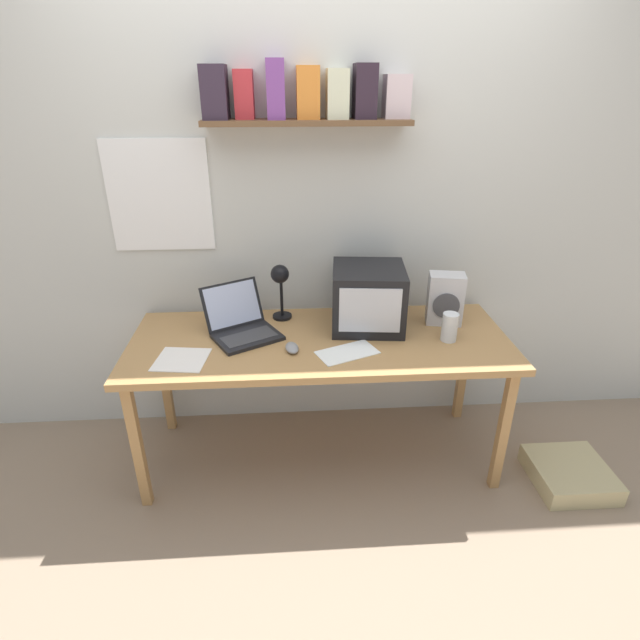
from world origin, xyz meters
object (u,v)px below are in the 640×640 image
Objects in this scene: crt_monitor at (368,297)px; computer_mouse at (292,348)px; juice_glass at (449,328)px; corner_desk at (320,348)px; floor_cushion at (570,474)px; loose_paper_near_laptop at (181,360)px; laptop at (241,323)px; open_notebook at (347,353)px; desk_lamp at (280,282)px; space_heater at (445,299)px.

crt_monitor reaches higher than computer_mouse.
crt_monitor is at bearing 32.45° from computer_mouse.
crt_monitor is 2.78× the size of juice_glass.
corner_desk reaches higher than floor_cushion.
crt_monitor reaches higher than floor_cushion.
crt_monitor is 3.45× the size of computer_mouse.
computer_mouse is 0.50m from loose_paper_near_laptop.
laptop is 0.36m from loose_paper_near_laptop.
desk_lamp is at bearing 130.20° from open_notebook.
computer_mouse is at bearing 172.56° from floor_cushion.
open_notebook is at bearing -140.64° from space_heater.
corner_desk is 0.35m from crt_monitor.
laptop is 1.02m from juice_glass.
open_notebook is 1.33m from floor_cushion.
crt_monitor is at bearing -24.48° from laptop.
loose_paper_near_laptop is (-0.50, -0.05, -0.01)m from computer_mouse.
loose_paper_near_laptop is (-1.29, -0.31, -0.13)m from space_heater.
juice_glass is 0.76m from computer_mouse.
laptop is at bearing 44.55° from loose_paper_near_laptop.
loose_paper_near_laptop is at bearing 176.06° from floor_cushion.
computer_mouse is at bearing -77.88° from desk_lamp.
corner_desk is 4.33× the size of laptop.
floor_cushion is (0.60, -0.44, -0.80)m from space_heater.
desk_lamp reaches higher than loose_paper_near_laptop.
space_heater reaches higher than laptop.
space_heater is 1.09m from floor_cushion.
open_notebook is at bearing -169.38° from juice_glass.
loose_paper_near_laptop is (-0.25, -0.25, -0.06)m from laptop.
computer_mouse is at bearing 5.90° from loose_paper_near_laptop.
crt_monitor reaches higher than space_heater.
laptop is 1.15× the size of floor_cushion.
juice_glass is (0.62, -0.06, 0.12)m from corner_desk.
juice_glass is (0.37, -0.19, -0.09)m from crt_monitor.
floor_cushion is (1.00, -0.43, -0.82)m from crt_monitor.
space_heater is at bearing 13.39° from loose_paper_near_laptop.
floor_cushion is (0.63, -0.24, -0.73)m from juice_glass.
juice_glass is at bearing -5.27° from corner_desk.
space_heater is at bearing 17.92° from computer_mouse.
crt_monitor is at bearing -6.26° from desk_lamp.
loose_paper_near_laptop is at bearing -178.89° from open_notebook.
corner_desk is 7.33× the size of loose_paper_near_laptop.
computer_mouse is (-0.39, -0.25, -0.14)m from crt_monitor.
desk_lamp reaches higher than laptop.
desk_lamp is 1.01× the size of open_notebook.
juice_glass is at bearing 4.34° from computer_mouse.
laptop is 1.69× the size of loose_paper_near_laptop.
juice_glass is 1.26m from loose_paper_near_laptop.
open_notebook reaches higher than corner_desk.
laptop is 1.37× the size of open_notebook.
laptop is at bearing 141.76° from computer_mouse.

